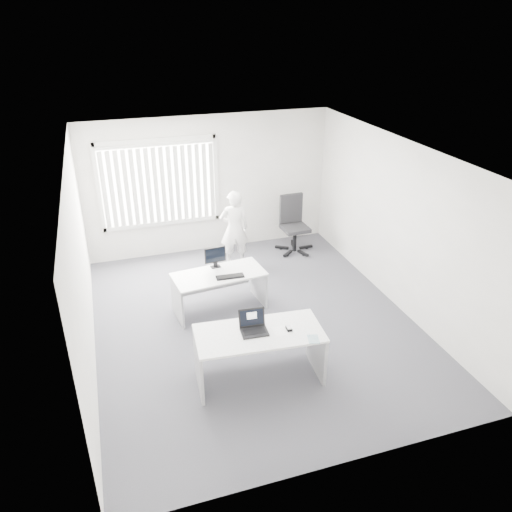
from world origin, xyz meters
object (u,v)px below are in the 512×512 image
object	(u,v)px
desk_far	(219,284)
laptop	(254,324)
person	(234,229)
monitor	(215,257)
office_chair	(294,234)
desk_near	(259,346)

from	to	relation	value
desk_far	laptop	distance (m)	1.94
person	monitor	xyz separation A→B (m)	(-0.69, -1.28, 0.09)
person	laptop	size ratio (longest dim) A/B	4.38
office_chair	monitor	xyz separation A→B (m)	(-2.05, -1.54, 0.50)
desk_far	monitor	size ratio (longest dim) A/B	4.31
desk_far	desk_near	bearing A→B (deg)	-93.96
office_chair	person	distance (m)	1.44
laptop	monitor	size ratio (longest dim) A/B	0.97
desk_near	person	distance (m)	3.49
desk_far	person	size ratio (longest dim) A/B	1.02
desk_far	office_chair	xyz separation A→B (m)	(2.05, 1.79, -0.12)
person	desk_near	bearing A→B (deg)	86.02
person	laptop	world-z (taller)	person
monitor	laptop	bearing A→B (deg)	-93.76
desk_near	person	size ratio (longest dim) A/B	1.13
office_chair	monitor	size ratio (longest dim) A/B	3.27
laptop	monitor	distance (m)	2.14
laptop	monitor	bearing A→B (deg)	94.17
desk_near	desk_far	world-z (taller)	desk_near
office_chair	laptop	bearing A→B (deg)	-121.20
office_chair	person	bearing A→B (deg)	-171.28
desk_near	monitor	xyz separation A→B (m)	(-0.07, 2.15, 0.31)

